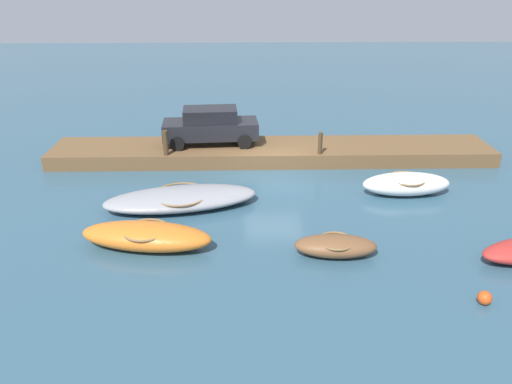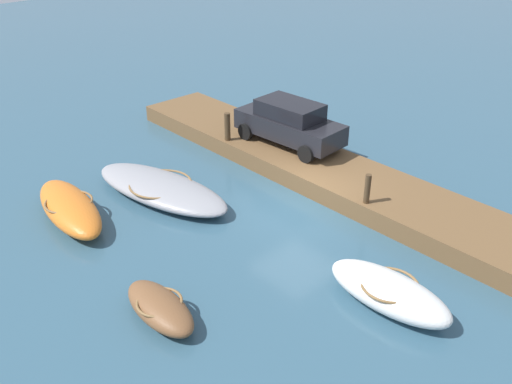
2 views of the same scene
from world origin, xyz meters
TOP-DOWN VIEW (x-y plane):
  - ground_plane at (0.00, 0.00)m, footprint 84.00×84.00m
  - dock_platform at (0.00, -2.10)m, footprint 19.95×2.88m
  - rowboat_white at (-5.00, 1.98)m, footprint 3.48×1.56m
  - rowboat_orange at (4.33, 5.88)m, footprint 4.32×2.03m
  - dinghy_brown at (-1.51, 6.47)m, footprint 2.56×1.21m
  - motorboat_grey at (3.60, 2.95)m, footprint 5.86×3.04m
  - mooring_post_west at (-2.03, -0.90)m, footprint 0.19×0.19m
  - mooring_post_mid_west at (4.65, -0.90)m, footprint 0.23×0.23m
  - parked_car at (2.79, -2.38)m, footprint 4.38×2.09m

SIDE VIEW (x-z plane):
  - ground_plane at x=0.00m, z-range 0.00..0.00m
  - dock_platform at x=0.00m, z-range 0.00..0.65m
  - dinghy_brown at x=-1.51m, z-range 0.01..0.64m
  - motorboat_grey at x=3.60m, z-range 0.01..0.66m
  - rowboat_orange at x=4.33m, z-range 0.01..0.81m
  - rowboat_white at x=-5.00m, z-range 0.01..0.84m
  - mooring_post_west at x=-2.03m, z-range 0.65..1.61m
  - mooring_post_mid_west at x=4.65m, z-range 0.65..1.74m
  - parked_car at x=2.79m, z-range 0.67..2.34m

